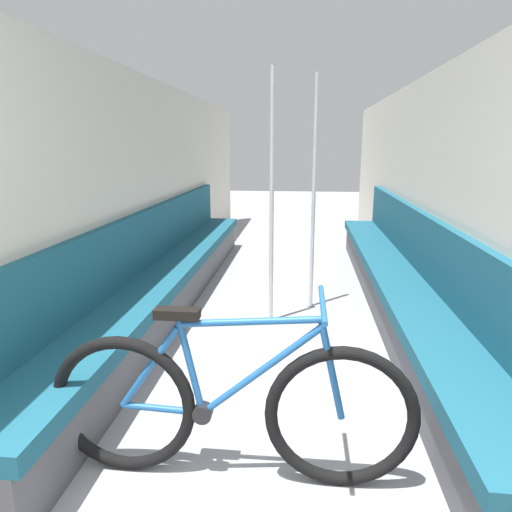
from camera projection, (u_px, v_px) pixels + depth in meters
wall_left at (136, 195)px, 4.21m from camera, size 0.10×10.28×2.17m
wall_right at (437, 198)px, 3.94m from camera, size 0.10×10.28×2.17m
bench_seat_row_left at (167, 277)px, 4.39m from camera, size 0.47×5.53×0.95m
bench_seat_row_right at (400, 284)px, 4.17m from camera, size 0.47×5.53×0.95m
bicycle at (229, 407)px, 2.09m from camera, size 1.71×0.46×0.90m
grab_pole_near at (272, 204)px, 3.86m from camera, size 0.08×0.08×2.15m
grab_pole_far at (314, 199)px, 4.22m from camera, size 0.08×0.08×2.15m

